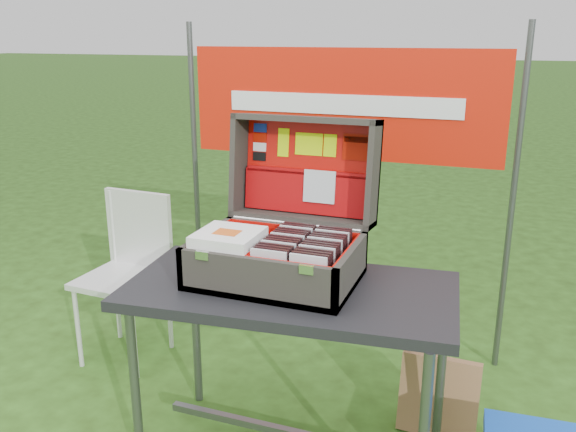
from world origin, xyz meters
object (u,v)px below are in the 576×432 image
at_px(chair, 122,281).
at_px(cardboard_box, 439,397).
at_px(table, 290,376).
at_px(suitcase, 282,203).

height_order(chair, cardboard_box, chair).
height_order(table, chair, chair).
bearing_deg(suitcase, table, -52.94).
relative_size(chair, cardboard_box, 2.50).
xyz_separation_m(table, cardboard_box, (0.53, 0.38, -0.20)).
xyz_separation_m(suitcase, chair, (-1.02, 0.37, -0.61)).
xyz_separation_m(table, suitcase, (-0.07, 0.09, 0.66)).
xyz_separation_m(table, chair, (-1.08, 0.46, 0.05)).
relative_size(suitcase, cardboard_box, 1.73).
distance_m(chair, cardboard_box, 1.64).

